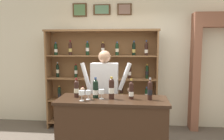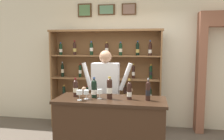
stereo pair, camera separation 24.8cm
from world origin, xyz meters
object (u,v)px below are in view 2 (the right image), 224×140
object	(u,v)px
tasting_bottle_super_tuscan	(109,88)
wine_glass_center	(80,93)
tasting_bottle_vin_santo	(129,91)
wine_glass_left	(100,92)
tasting_bottle_prosecco	(148,91)
wine_glass_spare	(86,93)
wine_shelf	(106,76)
tasting_counter	(110,132)
shopkeeper	(106,87)
tasting_bottle_bianco	(94,89)
tasting_bottle_brunello	(76,88)

from	to	relation	value
tasting_bottle_super_tuscan	wine_glass_center	world-z (taller)	tasting_bottle_super_tuscan
tasting_bottle_vin_santo	wine_glass_left	bearing A→B (deg)	-174.10
tasting_bottle_prosecco	wine_glass_spare	bearing A→B (deg)	-174.73
wine_shelf	tasting_bottle_vin_santo	world-z (taller)	wine_shelf
tasting_counter	shopkeeper	bearing A→B (deg)	107.97
tasting_bottle_bianco	tasting_bottle_prosecco	distance (m)	0.78
tasting_bottle_super_tuscan	tasting_bottle_vin_santo	size ratio (longest dim) A/B	1.09
tasting_counter	tasting_bottle_vin_santo	xyz separation A→B (m)	(0.27, 0.02, 0.63)
tasting_bottle_brunello	tasting_bottle_super_tuscan	bearing A→B (deg)	-5.51
tasting_bottle_super_tuscan	tasting_bottle_vin_santo	xyz separation A→B (m)	(0.28, 0.03, -0.03)
tasting_bottle_vin_santo	wine_glass_center	bearing A→B (deg)	-165.21
shopkeeper	wine_glass_spare	bearing A→B (deg)	-101.54
shopkeeper	tasting_bottle_prosecco	size ratio (longest dim) A/B	5.34
tasting_bottle_super_tuscan	tasting_bottle_brunello	bearing A→B (deg)	174.49
wine_shelf	wine_glass_left	distance (m)	1.51
shopkeeper	tasting_bottle_brunello	distance (m)	0.66
tasting_counter	tasting_bottle_vin_santo	size ratio (longest dim) A/B	5.37
tasting_bottle_vin_santo	wine_glass_center	size ratio (longest dim) A/B	2.04
tasting_counter	tasting_bottle_prosecco	bearing A→B (deg)	-0.51
wine_shelf	tasting_bottle_bianco	size ratio (longest dim) A/B	7.74
wine_shelf	tasting_bottle_brunello	world-z (taller)	wine_shelf
shopkeeper	tasting_bottle_bianco	xyz separation A→B (m)	(-0.05, -0.56, 0.09)
tasting_counter	wine_glass_spare	world-z (taller)	wine_glass_spare
tasting_counter	wine_glass_left	world-z (taller)	wine_glass_left
tasting_bottle_prosecco	wine_glass_center	distance (m)	0.95
wine_glass_spare	wine_glass_left	world-z (taller)	wine_glass_left
tasting_counter	wine_glass_left	distance (m)	0.62
wine_glass_spare	tasting_bottle_prosecco	bearing A→B (deg)	5.27
tasting_counter	shopkeeper	distance (m)	0.83
wine_shelf	tasting_bottle_super_tuscan	distance (m)	1.52
tasting_bottle_super_tuscan	tasting_bottle_bianco	bearing A→B (deg)	170.39
wine_shelf	tasting_bottle_prosecco	bearing A→B (deg)	-58.38
tasting_bottle_vin_santo	wine_glass_spare	size ratio (longest dim) A/B	2.22
wine_glass_spare	wine_glass_left	bearing A→B (deg)	17.71
tasting_bottle_brunello	wine_glass_spare	distance (m)	0.24
tasting_bottle_bianco	tasting_bottle_prosecco	world-z (taller)	tasting_bottle_prosecco
wine_glass_spare	wine_glass_left	size ratio (longest dim) A/B	0.95
tasting_bottle_super_tuscan	wine_glass_spare	distance (m)	0.34
wine_shelf	tasting_bottle_vin_santo	size ratio (longest dim) A/B	7.95
tasting_bottle_bianco	wine_glass_center	distance (m)	0.25
tasting_counter	tasting_bottle_bianco	bearing A→B (deg)	173.04
wine_shelf	tasting_bottle_super_tuscan	size ratio (longest dim) A/B	7.32
tasting_bottle_vin_santo	wine_glass_left	world-z (taller)	tasting_bottle_vin_santo
wine_glass_spare	tasting_bottle_bianco	bearing A→B (deg)	53.20
wine_glass_left	wine_glass_spare	bearing A→B (deg)	-162.29
tasting_counter	wine_glass_left	xyz separation A→B (m)	(-0.15, -0.03, 0.60)
tasting_bottle_super_tuscan	wine_glass_spare	size ratio (longest dim) A/B	2.42
shopkeeper	wine_glass_left	distance (m)	0.62
wine_shelf	tasting_bottle_prosecco	xyz separation A→B (m)	(0.91, -1.47, 0.03)
tasting_bottle_brunello	tasting_bottle_bianco	xyz separation A→B (m)	(0.29, -0.01, 0.00)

